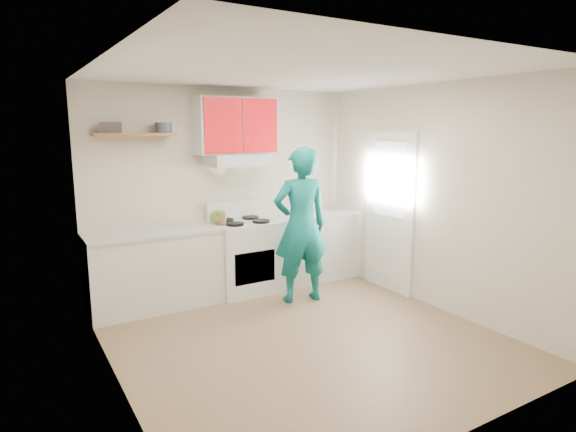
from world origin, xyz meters
TOP-DOWN VIEW (x-y plane):
  - floor at (0.00, 0.00)m, footprint 3.80×3.80m
  - ceiling at (0.00, 0.00)m, footprint 3.60×3.80m
  - back_wall at (0.00, 1.90)m, footprint 3.60×0.04m
  - front_wall at (0.00, -1.90)m, footprint 3.60×0.04m
  - left_wall at (-1.80, 0.00)m, footprint 0.04×3.80m
  - right_wall at (1.80, 0.00)m, footprint 0.04×3.80m
  - door at (1.78, 0.70)m, footprint 0.05×0.85m
  - door_glass at (1.75, 0.70)m, footprint 0.01×0.55m
  - counter_left at (-1.04, 1.60)m, footprint 1.52×0.60m
  - counter_right at (1.14, 1.60)m, footprint 1.32×0.60m
  - stove at (0.10, 1.57)m, footprint 0.76×0.65m
  - range_hood at (0.10, 1.68)m, footprint 0.76×0.44m
  - upper_cabinets at (0.10, 1.73)m, footprint 1.02×0.33m
  - shelf at (-1.15, 1.75)m, footprint 0.90×0.30m
  - books at (-1.41, 1.73)m, footprint 0.25×0.20m
  - tin at (-0.82, 1.75)m, footprint 0.25×0.25m
  - kettle at (-0.22, 1.61)m, footprint 0.24×0.24m
  - crock at (-0.21, 1.57)m, footprint 0.19×0.19m
  - cutting_board at (0.97, 1.55)m, footprint 0.33×0.27m
  - silicone_mat at (1.62, 1.57)m, footprint 0.28×0.23m
  - person at (0.55, 0.92)m, footprint 0.76×0.58m

SIDE VIEW (x-z plane):
  - floor at x=0.00m, z-range 0.00..0.00m
  - counter_left at x=-1.04m, z-range 0.00..0.90m
  - counter_right at x=1.14m, z-range 0.00..0.90m
  - stove at x=0.10m, z-range 0.00..0.92m
  - silicone_mat at x=1.62m, z-range 0.90..0.91m
  - cutting_board at x=0.97m, z-range 0.90..0.92m
  - person at x=0.55m, z-range 0.00..1.88m
  - crock at x=-0.21m, z-range 0.90..1.07m
  - kettle at x=-0.22m, z-range 0.92..1.10m
  - door at x=1.78m, z-range 0.00..2.05m
  - back_wall at x=0.00m, z-range 0.00..2.60m
  - front_wall at x=0.00m, z-range 0.00..2.60m
  - left_wall at x=-1.80m, z-range 0.00..2.60m
  - right_wall at x=1.80m, z-range 0.00..2.60m
  - door_glass at x=1.75m, z-range 0.98..1.92m
  - range_hood at x=0.10m, z-range 1.62..1.77m
  - shelf at x=-1.15m, z-range 2.00..2.04m
  - tin at x=-0.82m, z-range 2.04..2.16m
  - books at x=-1.41m, z-range 2.04..2.16m
  - upper_cabinets at x=0.10m, z-range 1.77..2.47m
  - ceiling at x=0.00m, z-range 2.58..2.62m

